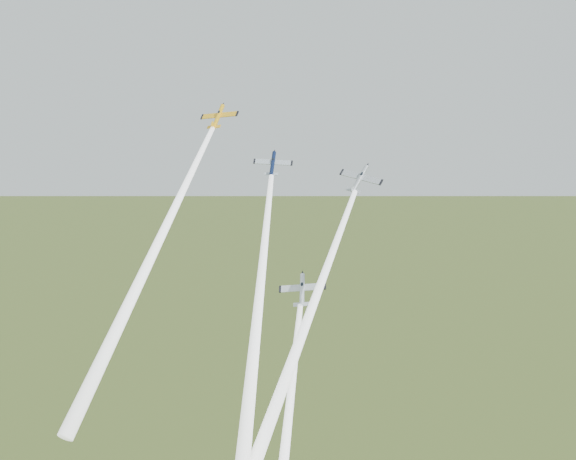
# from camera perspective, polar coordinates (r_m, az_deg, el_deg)

# --- Properties ---
(plane_yellow) EXTENTS (9.16, 8.51, 7.29)m
(plane_yellow) POSITION_cam_1_polar(r_m,az_deg,el_deg) (147.72, -5.54, 8.92)
(plane_yellow) COLOR yellow
(smoke_trail_yellow) EXTENTS (11.82, 49.35, 46.48)m
(smoke_trail_yellow) POSITION_cam_1_polar(r_m,az_deg,el_deg) (127.45, -10.86, -2.33)
(smoke_trail_yellow) COLOR white
(plane_navy) EXTENTS (8.06, 7.16, 6.32)m
(plane_navy) POSITION_cam_1_polar(r_m,az_deg,el_deg) (138.65, -1.22, 5.27)
(plane_navy) COLOR #0E1A3E
(smoke_trail_navy) EXTENTS (8.43, 51.96, 48.58)m
(smoke_trail_navy) POSITION_cam_1_polar(r_m,az_deg,el_deg) (116.41, -2.59, -8.32)
(smoke_trail_navy) COLOR white
(plane_silver_right) EXTENTS (10.86, 8.81, 8.32)m
(plane_silver_right) POSITION_cam_1_polar(r_m,az_deg,el_deg) (137.22, 5.69, 4.05)
(plane_silver_right) COLOR #ADB4BB
(smoke_trail_silver_right) EXTENTS (16.32, 51.59, 49.30)m
(smoke_trail_silver_right) POSITION_cam_1_polar(r_m,az_deg,el_deg) (117.42, 0.56, -9.73)
(smoke_trail_silver_right) COLOR white
(plane_silver_low) EXTENTS (9.50, 7.57, 7.62)m
(plane_silver_low) POSITION_cam_1_polar(r_m,az_deg,el_deg) (129.13, 1.12, -4.75)
(plane_silver_low) COLOR silver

